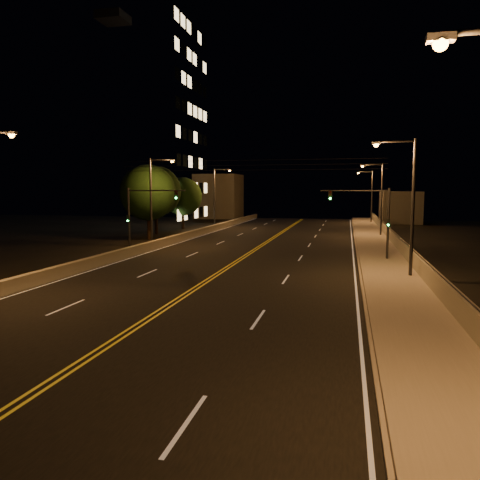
% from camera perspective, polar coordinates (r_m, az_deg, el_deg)
% --- Properties ---
extents(road, '(18.00, 120.00, 0.02)m').
position_cam_1_polar(road, '(29.85, -2.89, -4.26)').
color(road, black).
rests_on(road, ground).
extents(sidewalk, '(3.60, 120.00, 0.30)m').
position_cam_1_polar(sidewalk, '(28.86, 18.28, -4.65)').
color(sidewalk, gray).
rests_on(sidewalk, ground).
extents(curb, '(0.14, 120.00, 0.15)m').
position_cam_1_polar(curb, '(28.76, 14.55, -4.72)').
color(curb, gray).
rests_on(curb, ground).
extents(parapet_wall, '(0.30, 120.00, 1.00)m').
position_cam_1_polar(parapet_wall, '(28.96, 21.58, -3.43)').
color(parapet_wall, gray).
rests_on(parapet_wall, sidewalk).
extents(jersey_barrier, '(0.45, 120.00, 0.80)m').
position_cam_1_polar(jersey_barrier, '(33.37, -18.02, -2.78)').
color(jersey_barrier, gray).
rests_on(jersey_barrier, ground).
extents(distant_building_right, '(6.00, 10.00, 5.12)m').
position_cam_1_polar(distant_building_right, '(81.82, 18.89, 3.83)').
color(distant_building_right, slate).
rests_on(distant_building_right, ground).
extents(distant_building_left, '(8.00, 8.00, 8.29)m').
position_cam_1_polar(distant_building_left, '(89.89, -2.60, 5.34)').
color(distant_building_left, slate).
rests_on(distant_building_left, ground).
extents(parapet_rail, '(0.06, 120.00, 0.06)m').
position_cam_1_polar(parapet_rail, '(28.88, 21.62, -2.39)').
color(parapet_rail, black).
rests_on(parapet_rail, parapet_wall).
extents(lane_markings, '(17.32, 116.00, 0.00)m').
position_cam_1_polar(lane_markings, '(29.78, -2.93, -4.26)').
color(lane_markings, silver).
rests_on(lane_markings, road).
extents(streetlight_1, '(2.55, 0.28, 8.37)m').
position_cam_1_polar(streetlight_1, '(29.39, 19.79, 4.77)').
color(streetlight_1, '#2D2D33').
rests_on(streetlight_1, ground).
extents(streetlight_2, '(2.55, 0.28, 8.37)m').
position_cam_1_polar(streetlight_2, '(55.24, 16.60, 5.35)').
color(streetlight_2, '#2D2D33').
rests_on(streetlight_2, ground).
extents(streetlight_3, '(2.55, 0.28, 8.37)m').
position_cam_1_polar(streetlight_3, '(77.22, 15.57, 5.54)').
color(streetlight_3, '#2D2D33').
rests_on(streetlight_3, ground).
extents(streetlight_5, '(2.55, 0.28, 8.37)m').
position_cam_1_polar(streetlight_5, '(45.25, -10.46, 5.38)').
color(streetlight_5, '#2D2D33').
rests_on(streetlight_5, ground).
extents(streetlight_6, '(2.55, 0.28, 8.37)m').
position_cam_1_polar(streetlight_6, '(65.88, -2.89, 5.69)').
color(streetlight_6, '#2D2D33').
rests_on(streetlight_6, ground).
extents(traffic_signal_right, '(5.11, 0.31, 5.54)m').
position_cam_1_polar(traffic_signal_right, '(36.13, 15.96, 2.98)').
color(traffic_signal_right, '#2D2D33').
rests_on(traffic_signal_right, ground).
extents(traffic_signal_left, '(5.11, 0.31, 5.54)m').
position_cam_1_polar(traffic_signal_left, '(39.77, -12.04, 3.35)').
color(traffic_signal_left, '#2D2D33').
rests_on(traffic_signal_left, ground).
extents(overhead_wires, '(22.00, 0.03, 0.83)m').
position_cam_1_polar(overhead_wires, '(38.64, 0.93, 9.11)').
color(overhead_wires, black).
extents(building_tower, '(24.00, 15.00, 30.93)m').
position_cam_1_polar(building_tower, '(74.04, -14.88, 13.31)').
color(building_tower, slate).
rests_on(building_tower, ground).
extents(tree_0, '(5.96, 5.96, 8.07)m').
position_cam_1_polar(tree_0, '(50.98, -11.14, 5.68)').
color(tree_0, black).
rests_on(tree_0, ground).
extents(tree_1, '(6.11, 6.11, 8.29)m').
position_cam_1_polar(tree_1, '(57.71, -10.24, 5.88)').
color(tree_1, black).
rests_on(tree_1, ground).
extents(tree_2, '(5.24, 5.24, 7.11)m').
position_cam_1_polar(tree_2, '(64.54, -7.01, 5.28)').
color(tree_2, black).
rests_on(tree_2, ground).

